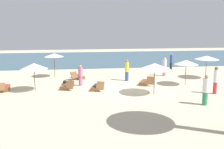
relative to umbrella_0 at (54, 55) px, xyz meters
The scene contains 19 objects.
ground_plane 7.51m from the umbrella_0, 43.23° to the right, with size 60.00×60.00×0.00m, color beige.
ocean_water 13.30m from the umbrella_0, 66.40° to the left, with size 48.00×16.00×0.06m, color #3D6075.
umbrella_0 is the anchor object (origin of this frame).
umbrella_1 10.02m from the umbrella_0, 42.33° to the right, with size 2.28×2.28×2.19m.
umbrella_2 13.69m from the umbrella_0, ahead, with size 2.09×2.09×2.04m.
umbrella_3 11.54m from the umbrella_0, 22.53° to the right, with size 1.88×1.88×2.04m.
umbrella_4 4.93m from the umbrella_0, 101.73° to the right, with size 1.99×1.99×2.06m.
lounger_1 6.41m from the umbrella_0, 54.71° to the right, with size 1.06×1.76×0.72m.
lounger_2 4.97m from the umbrella_0, 73.28° to the right, with size 1.11×1.77×0.71m.
lounger_4 2.92m from the umbrella_0, 22.48° to the right, with size 1.30×1.75×0.71m.
lounger_5 5.76m from the umbrella_0, 127.18° to the right, with size 0.77×1.75×0.67m.
lounger_6 8.63m from the umbrella_0, 27.00° to the right, with size 1.26×1.72×0.75m.
person_0 12.23m from the umbrella_0, 11.68° to the left, with size 0.36×0.36×1.73m.
person_1 13.71m from the umbrella_0, 44.23° to the right, with size 0.51×0.51×1.86m.
person_2 6.78m from the umbrella_0, 19.66° to the right, with size 0.48×0.48×1.81m.
person_3 13.76m from the umbrella_0, 31.65° to the right, with size 0.41×0.41×1.93m.
person_4 4.44m from the umbrella_0, 56.94° to the right, with size 0.42×0.42×1.65m.
person_5 10.25m from the umbrella_0, ahead, with size 0.46×0.46×1.76m.
dog 3.69m from the umbrella_0, 70.19° to the right, with size 0.47×0.76×0.35m.
Camera 1 is at (-2.97, -19.04, 4.92)m, focal length 41.97 mm.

